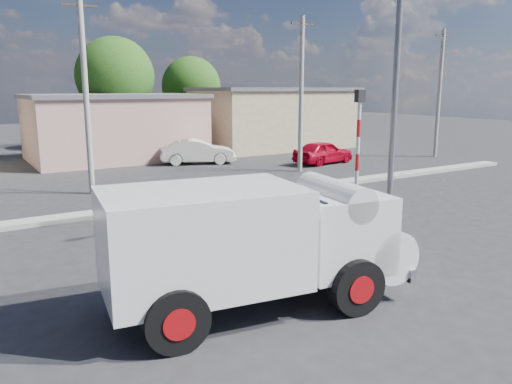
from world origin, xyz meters
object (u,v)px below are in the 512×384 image
truck (260,240)px  car_red (323,152)px  cyclist (304,239)px  streetlight (392,68)px  car_cream (198,152)px  traffic_pole (358,151)px  bicycle (304,253)px

truck → car_red: (13.80, 14.74, -0.74)m
cyclist → streetlight: 5.95m
car_cream → traffic_pole: traffic_pole is taller
traffic_pole → bicycle: bearing=-153.5°
bicycle → streetlight: streetlight is taller
cyclist → car_red: size_ratio=0.40×
bicycle → traffic_pole: traffic_pole is taller
bicycle → car_red: car_red is taller
truck → car_cream: truck is taller
cyclist → streetlight: size_ratio=0.18×
truck → traffic_pole: size_ratio=1.48×
car_cream → car_red: (6.35, -3.88, -0.04)m
truck → car_cream: size_ratio=1.49×
bicycle → cyclist: size_ratio=1.07×
traffic_pole → streetlight: bearing=-17.7°
bicycle → cyclist: cyclist is taller
car_red → streetlight: bearing=140.0°
car_cream → streetlight: size_ratio=0.48×
cyclist → car_red: (11.78, 13.57, -0.12)m
car_red → bicycle: bearing=131.1°
cyclist → car_red: 17.97m
cyclist → streetlight: bearing=-68.8°
bicycle → car_cream: bearing=-13.2°
bicycle → car_red: (11.78, 13.57, 0.23)m
cyclist → streetlight: (4.07, 1.26, 4.16)m
bicycle → streetlight: 6.20m
bicycle → streetlight: bearing=-68.8°
truck → cyclist: (2.02, 1.18, -0.62)m
car_red → streetlight: (-7.72, -12.31, 4.28)m
car_red → traffic_pole: 14.92m
cyclist → bicycle: bearing=0.0°
truck → cyclist: bearing=38.6°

